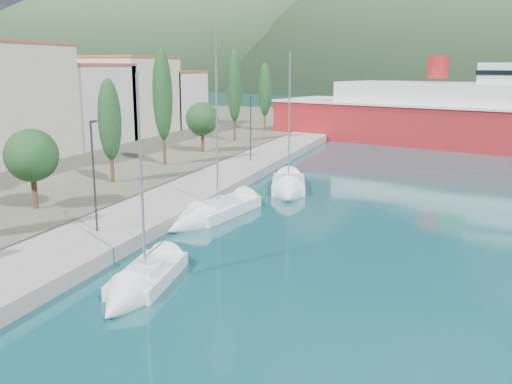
% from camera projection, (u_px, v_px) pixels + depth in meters
% --- Properties ---
extents(ground, '(1400.00, 1400.00, 0.00)m').
position_uv_depth(ground, '(410.00, 110.00, 127.25)').
color(ground, '#11484E').
extents(quay, '(5.00, 88.00, 0.80)m').
position_uv_depth(quay, '(195.00, 191.00, 43.18)').
color(quay, gray).
rests_on(quay, ground).
extents(town_buildings, '(9.20, 69.20, 11.30)m').
position_uv_depth(town_buildings, '(37.00, 106.00, 59.42)').
color(town_buildings, '#BEB7A1').
rests_on(town_buildings, land_strip).
extents(tree_row, '(3.46, 64.54, 10.92)m').
position_uv_depth(tree_row, '(149.00, 113.00, 49.63)').
color(tree_row, '#47301E').
rests_on(tree_row, land_strip).
extents(lamp_posts, '(0.15, 47.94, 6.06)m').
position_uv_depth(lamp_posts, '(106.00, 169.00, 31.73)').
color(lamp_posts, '#2D2D33').
rests_on(lamp_posts, quay).
extents(sailboat_near, '(3.08, 7.34, 10.22)m').
position_uv_depth(sailboat_near, '(134.00, 290.00, 24.44)').
color(sailboat_near, silver).
rests_on(sailboat_near, ground).
extents(sailboat_mid, '(4.01, 9.37, 13.07)m').
position_uv_depth(sailboat_mid, '(203.00, 217.00, 36.12)').
color(sailboat_mid, silver).
rests_on(sailboat_mid, ground).
extents(sailboat_far, '(4.57, 8.35, 11.70)m').
position_uv_depth(sailboat_far, '(288.00, 190.00, 43.88)').
color(sailboat_far, silver).
rests_on(sailboat_far, ground).
extents(ferry, '(59.10, 29.77, 11.55)m').
position_uv_depth(ferry, '(503.00, 119.00, 67.49)').
color(ferry, maroon).
rests_on(ferry, ground).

